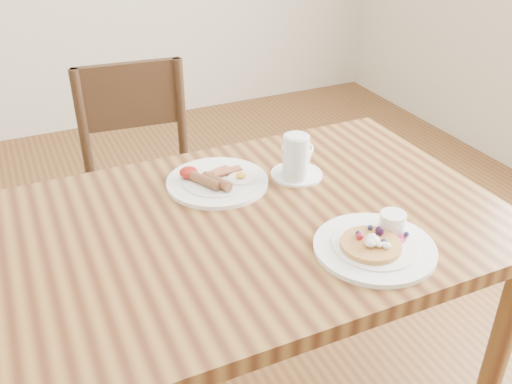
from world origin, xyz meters
TOP-DOWN VIEW (x-y plane):
  - dining_table at (0.00, 0.00)m, footprint 1.20×0.80m
  - chair_far at (-0.09, 0.78)m, footprint 0.46×0.46m
  - pancake_plate at (0.19, -0.23)m, footprint 0.27×0.27m
  - breakfast_plate at (-0.03, 0.19)m, footprint 0.27×0.27m
  - teacup_saucer at (0.19, 0.14)m, footprint 0.14×0.14m
  - water_glass at (0.17, 0.12)m, footprint 0.07×0.07m

SIDE VIEW (x-z plane):
  - chair_far at x=-0.09m, z-range 0.05..0.93m
  - dining_table at x=0.00m, z-range 0.28..1.03m
  - breakfast_plate at x=-0.03m, z-range 0.74..0.78m
  - pancake_plate at x=0.19m, z-range 0.74..0.79m
  - teacup_saucer at x=0.19m, z-range 0.75..0.83m
  - water_glass at x=0.17m, z-range 0.75..0.88m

